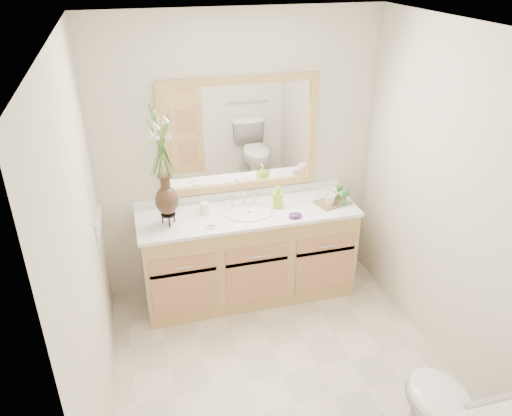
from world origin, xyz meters
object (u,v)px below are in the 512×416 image
object	(u,v)px
flower_vase	(163,154)
tray	(333,202)
tumbler	(205,208)
soap_bottle	(278,197)

from	to	relation	value
flower_vase	tray	distance (m)	1.52
flower_vase	tumbler	distance (m)	0.63
flower_vase	tumbler	bearing A→B (deg)	18.27
flower_vase	soap_bottle	bearing A→B (deg)	3.92
tumbler	tray	size ratio (longest dim) A/B	0.34
tumbler	soap_bottle	distance (m)	0.62
flower_vase	tray	bearing A→B (deg)	-0.10
flower_vase	tumbler	xyz separation A→B (m)	(0.31, 0.10, -0.55)
flower_vase	tray	size ratio (longest dim) A/B	3.05
soap_bottle	tray	size ratio (longest dim) A/B	0.60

